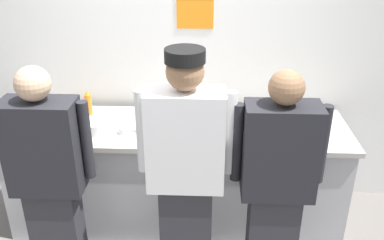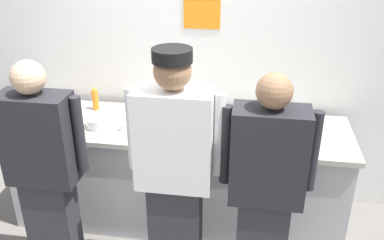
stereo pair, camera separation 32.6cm
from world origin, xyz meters
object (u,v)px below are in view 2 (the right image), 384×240
Objects in this scene: squeeze_bottle_spare at (95,99)px; ramekin_red_sauce at (268,129)px; plate_stack_front at (101,122)px; chef_far_right at (266,189)px; deli_cup at (228,126)px; mixing_bowl_steel at (49,115)px; chefs_knife at (301,131)px; ramekin_yellow_sauce at (125,127)px; ramekin_orange_sauce at (248,116)px; sheet_tray at (169,124)px; squeeze_bottle_secondary at (70,100)px; chef_center at (175,171)px; ramekin_green_sauce at (112,111)px; squeeze_bottle_primary at (217,123)px; chef_near_left at (44,170)px.

squeeze_bottle_spare is 2.56× the size of ramekin_red_sauce.
squeeze_bottle_spare reaches higher than plate_stack_front.
chef_far_right is 0.74m from deli_cup.
mixing_bowl_steel is 3.76× the size of ramekin_red_sauce.
chef_far_right is 0.81m from chefs_knife.
mixing_bowl_steel is 1.45m from deli_cup.
ramekin_orange_sauce is at bearing 19.91° from ramekin_yellow_sauce.
plate_stack_front is (-1.29, 0.60, 0.08)m from chef_far_right.
squeeze_bottle_spare is 1.73m from chefs_knife.
chefs_knife is at bearing -5.10° from squeeze_bottle_spare.
squeeze_bottle_secondary is (-0.90, 0.17, 0.08)m from sheet_tray.
ramekin_yellow_sauce is at bearing 131.32° from chef_center.
squeeze_bottle_spare is 1.48m from ramekin_red_sauce.
plate_stack_front is 0.25m from ramekin_green_sauce.
squeeze_bottle_primary is at bearing -12.91° from sheet_tray.
chef_center reaches higher than ramekin_red_sauce.
chef_far_right is at bearing -81.30° from ramekin_orange_sauce.
squeeze_bottle_primary reaches higher than plate_stack_front.
chef_far_right reaches higher than chefs_knife.
plate_stack_front reaches higher than chefs_knife.
plate_stack_front is 1.00m from deli_cup.
chef_center is 20.17× the size of ramekin_orange_sauce.
deli_cup is at bearing 66.49° from chef_center.
chefs_knife is at bearing 3.25° from mixing_bowl_steel.
chef_center reaches higher than chef_near_left.
ramekin_green_sauce is (0.16, -0.06, -0.08)m from squeeze_bottle_spare.
chef_center is at bearing -75.75° from sheet_tray.
ramekin_yellow_sauce is (0.20, -0.28, 0.00)m from ramekin_green_sauce.
mixing_bowl_steel is 1.68× the size of squeeze_bottle_primary.
deli_cup is 0.57m from chefs_knife.
chef_far_right is 1.04m from sheet_tray.
plate_stack_front is 0.92m from squeeze_bottle_primary.
deli_cup is at bearing 1.35° from mixing_bowl_steel.
ramekin_green_sauce reaches higher than chefs_knife.
ramekin_green_sauce is at bearing -19.68° from squeeze_bottle_spare.
deli_cup is at bearing 113.29° from chef_far_right.
chef_near_left is at bearing -156.20° from chefs_knife.
deli_cup is (1.18, 0.69, 0.08)m from chef_near_left.
chef_far_right is at bearing -109.89° from chefs_knife.
chef_near_left reaches higher than chefs_knife.
chef_center is at bearing -28.77° from mixing_bowl_steel.
chef_center reaches higher than ramekin_green_sauce.
plate_stack_front is at bearing 140.11° from chef_center.
sheet_tray is 6.20× the size of ramekin_orange_sauce.
plate_stack_front is at bearing -164.51° from ramekin_orange_sauce.
chef_far_right reaches higher than squeeze_bottle_primary.
ramekin_red_sauce is 0.26m from chefs_knife.
ramekin_green_sauce is at bearing 164.09° from sheet_tray.
chef_near_left is 1.47m from chef_far_right.
deli_cup is at bearing 4.38° from plate_stack_front.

